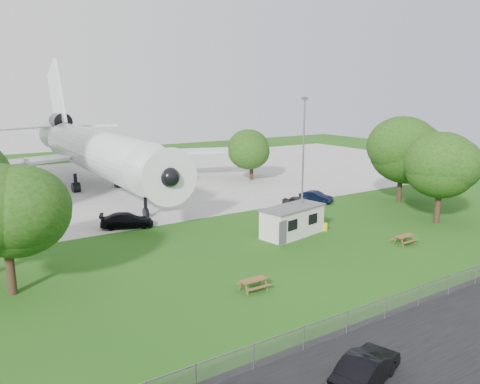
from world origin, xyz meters
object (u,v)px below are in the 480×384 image
picnic_east (404,244)px  car_centre_sedan (366,369)px  airliner (94,149)px  picnic_west (254,290)px  site_cabin (293,221)px

picnic_east → car_centre_sedan: size_ratio=0.41×
airliner → picnic_west: size_ratio=26.52×
site_cabin → picnic_west: (-9.69, -7.91, -1.31)m
airliner → picnic_east: 40.57m
picnic_west → picnic_east: (15.99, 0.78, 0.00)m
airliner → picnic_west: 38.48m
airliner → picnic_east: airliner is taller
picnic_east → car_centre_sedan: (-17.51, -11.59, 0.72)m
picnic_east → car_centre_sedan: car_centre_sedan is taller
car_centre_sedan → site_cabin: bearing=-49.1°
site_cabin → picnic_east: size_ratio=3.86×
picnic_east → airliner: bearing=109.4°
airliner → site_cabin: (8.70, -30.20, -3.96)m
picnic_east → car_centre_sedan: 21.01m
picnic_west → site_cabin: bearing=40.5°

